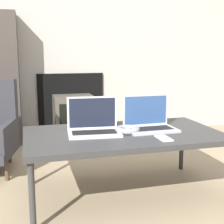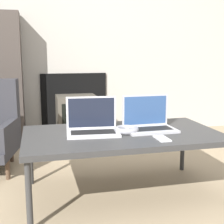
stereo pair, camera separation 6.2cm
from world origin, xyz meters
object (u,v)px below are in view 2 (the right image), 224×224
Objects in this scene: laptop_left at (92,125)px; headphones at (126,130)px; phone at (162,139)px; laptop_right at (148,122)px; tv at (77,118)px.

laptop_left is 0.24m from headphones.
phone is (0.40, -0.27, -0.05)m from laptop_left.
laptop_right reaches higher than phone.
phone is at bearing -92.19° from laptop_right.
headphones is at bearing 127.87° from phone.
tv is at bearing 100.43° from phone.
phone is 1.79m from tv.
tv is (-0.33, 1.48, -0.25)m from laptop_right.
laptop_left is 0.48m from phone.
laptop_right is 0.27m from phone.
laptop_right reaches higher than headphones.
headphones is at bearing -6.04° from laptop_left.
laptop_right is 2.05× the size of headphones.
laptop_right is 0.19m from headphones.
laptop_left is 1.04× the size of laptop_right.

